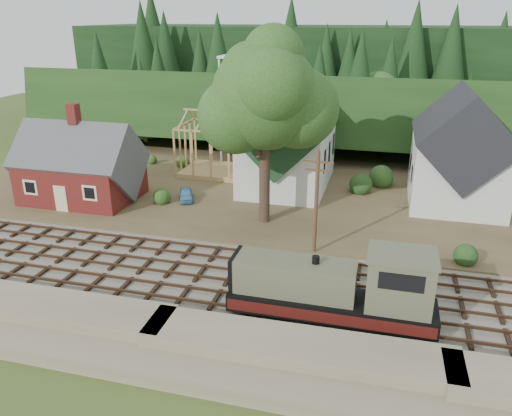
% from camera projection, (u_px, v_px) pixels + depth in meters
% --- Properties ---
extents(ground, '(140.00, 140.00, 0.00)m').
position_uv_depth(ground, '(201.00, 276.00, 34.18)').
color(ground, '#384C1E').
rests_on(ground, ground).
extents(embankment, '(64.00, 5.00, 1.60)m').
position_uv_depth(embankment, '(144.00, 352.00, 26.52)').
color(embankment, '#7F7259').
rests_on(embankment, ground).
extents(railroad_bed, '(64.00, 11.00, 0.16)m').
position_uv_depth(railroad_bed, '(201.00, 275.00, 34.15)').
color(railroad_bed, '#726B5B').
rests_on(railroad_bed, ground).
extents(village_flat, '(64.00, 26.00, 0.30)m').
position_uv_depth(village_flat, '(264.00, 191.00, 50.34)').
color(village_flat, brown).
rests_on(village_flat, ground).
extents(hillside, '(70.00, 28.96, 12.74)m').
position_uv_depth(hillside, '(304.00, 139.00, 72.02)').
color(hillside, '#1E3F19').
rests_on(hillside, ground).
extents(ridge, '(80.00, 20.00, 12.00)m').
position_uv_depth(ridge, '(320.00, 118.00, 86.43)').
color(ridge, black).
rests_on(ridge, ground).
extents(depot, '(10.80, 7.41, 9.00)m').
position_uv_depth(depot, '(81.00, 169.00, 46.74)').
color(depot, '#5E1517').
rests_on(depot, village_flat).
extents(church, '(8.40, 15.17, 13.00)m').
position_uv_depth(church, '(288.00, 139.00, 49.55)').
color(church, silver).
rests_on(church, village_flat).
extents(farmhouse, '(8.40, 10.80, 10.60)m').
position_uv_depth(farmhouse, '(459.00, 155.00, 45.24)').
color(farmhouse, silver).
rests_on(farmhouse, village_flat).
extents(timber_frame, '(8.20, 6.20, 6.99)m').
position_uv_depth(timber_frame, '(220.00, 147.00, 54.25)').
color(timber_frame, tan).
rests_on(timber_frame, village_flat).
extents(lattice_tower, '(3.20, 3.20, 12.12)m').
position_uv_depth(lattice_tower, '(235.00, 77.00, 57.20)').
color(lattice_tower, silver).
rests_on(lattice_tower, village_flat).
extents(big_tree, '(10.90, 8.40, 14.70)m').
position_uv_depth(big_tree, '(267.00, 104.00, 39.04)').
color(big_tree, '#38281E').
rests_on(big_tree, village_flat).
extents(telegraph_pole_near, '(2.20, 0.28, 8.00)m').
position_uv_depth(telegraph_pole_near, '(316.00, 202.00, 35.65)').
color(telegraph_pole_near, '#4C331E').
rests_on(telegraph_pole_near, ground).
extents(locomotive, '(11.64, 2.91, 4.67)m').
position_uv_depth(locomotive, '(339.00, 290.00, 28.43)').
color(locomotive, black).
rests_on(locomotive, railroad_bed).
extents(car_blue, '(2.40, 3.35, 1.06)m').
position_uv_depth(car_blue, '(186.00, 195.00, 47.19)').
color(car_blue, '#6099CE').
rests_on(car_blue, village_flat).
extents(car_green, '(3.66, 2.05, 1.14)m').
position_uv_depth(car_green, '(63.00, 193.00, 47.44)').
color(car_green, '#799F6E').
rests_on(car_green, village_flat).
extents(car_red, '(5.10, 4.11, 1.29)m').
position_uv_depth(car_red, '(496.00, 198.00, 45.92)').
color(car_red, red).
rests_on(car_red, village_flat).
extents(patio_set, '(2.43, 2.43, 2.71)m').
position_uv_depth(patio_set, '(88.00, 183.00, 44.88)').
color(patio_set, silver).
rests_on(patio_set, village_flat).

